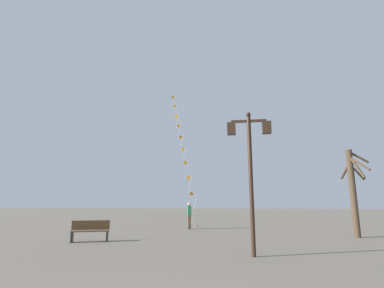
# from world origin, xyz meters

# --- Properties ---
(ground_plane) EXTENTS (160.00, 160.00, 0.00)m
(ground_plane) POSITION_xyz_m (0.00, 20.00, 0.00)
(ground_plane) COLOR #756B5B
(twin_lantern_lamp_post) EXTENTS (1.45, 0.28, 4.67)m
(twin_lantern_lamp_post) POSITION_xyz_m (1.78, 7.01, 3.24)
(twin_lantern_lamp_post) COLOR black
(twin_lantern_lamp_post) RESTS_ON ground_plane
(kite_train) EXTENTS (3.87, 8.66, 13.12)m
(kite_train) POSITION_xyz_m (-3.30, 22.78, 6.86)
(kite_train) COLOR brown
(kite_train) RESTS_ON ground_plane
(kite_flyer) EXTENTS (0.33, 0.63, 1.71)m
(kite_flyer) POSITION_xyz_m (-1.72, 16.74, 0.90)
(kite_flyer) COLOR brown
(kite_flyer) RESTS_ON ground_plane
(bare_tree) EXTENTS (1.12, 2.22, 4.33)m
(bare_tree) POSITION_xyz_m (7.14, 13.09, 2.38)
(bare_tree) COLOR #423323
(bare_tree) RESTS_ON ground_plane
(park_bench) EXTENTS (1.65, 1.01, 0.89)m
(park_bench) POSITION_xyz_m (-5.02, 9.78, 0.45)
(park_bench) COLOR brown
(park_bench) RESTS_ON ground_plane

